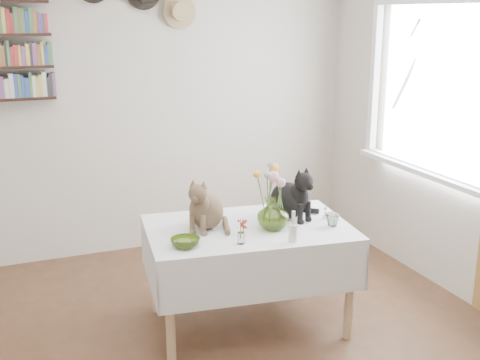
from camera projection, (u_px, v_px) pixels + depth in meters
name	position (u px, v px, depth m)	size (l,w,h in m)	color
room	(223.00, 172.00, 3.08)	(4.08, 4.58, 2.58)	brown
window	(432.00, 102.00, 4.47)	(0.12, 1.52, 1.32)	white
dining_table	(248.00, 251.00, 3.94)	(1.40, 1.00, 0.70)	white
tabby_cat	(206.00, 201.00, 3.84)	(0.24, 0.30, 0.35)	brown
black_cat	(288.00, 191.00, 4.03)	(0.25, 0.31, 0.37)	black
flower_vase	(273.00, 213.00, 3.82)	(0.20, 0.20, 0.21)	#8CAE3E
green_bowl	(185.00, 243.00, 3.55)	(0.17, 0.17, 0.05)	#8CAE3E
drinking_glass	(332.00, 220.00, 3.89)	(0.09, 0.09, 0.08)	white
candlestick	(293.00, 232.00, 3.62)	(0.05, 0.05, 0.19)	white
berry_jar	(241.00, 231.00, 3.59)	(0.04, 0.04, 0.17)	white
porcelain_figurine	(325.00, 213.00, 4.04)	(0.05, 0.05, 0.09)	white
flower_bouquet	(272.00, 177.00, 3.77)	(0.17, 0.12, 0.39)	#4C7233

